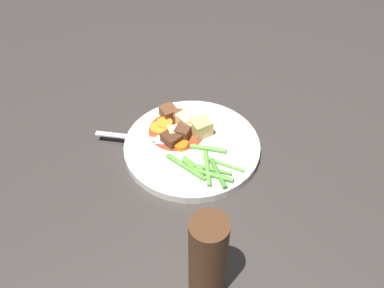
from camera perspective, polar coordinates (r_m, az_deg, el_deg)
ground_plane at (r=0.81m, az=-0.00°, el=-0.79°), size 3.00×3.00×0.00m
dinner_plate at (r=0.81m, az=-0.00°, el=-0.40°), size 0.25×0.25×0.02m
stew_sauce at (r=0.83m, az=-1.76°, el=1.89°), size 0.11×0.11×0.00m
carrot_slice_0 at (r=0.85m, az=-1.97°, el=3.83°), size 0.03×0.03×0.01m
carrot_slice_1 at (r=0.79m, az=-1.46°, el=-0.10°), size 0.03×0.03×0.01m
carrot_slice_2 at (r=0.83m, az=-4.31°, el=2.07°), size 0.05×0.05×0.01m
carrot_slice_3 at (r=0.83m, az=-3.62°, el=2.61°), size 0.04×0.04×0.01m
potato_chunk_0 at (r=0.82m, az=-0.77°, el=2.98°), size 0.03×0.03×0.03m
potato_chunk_1 at (r=0.81m, az=-2.30°, el=1.47°), size 0.03×0.03×0.02m
potato_chunk_2 at (r=0.81m, az=1.17°, el=2.19°), size 0.04×0.04×0.03m
potato_chunk_3 at (r=0.82m, az=0.16°, el=2.30°), size 0.03×0.03×0.03m
meat_chunk_0 at (r=0.84m, az=-1.65°, el=3.51°), size 0.03×0.03×0.02m
meat_chunk_1 at (r=0.81m, az=-1.08°, el=1.64°), size 0.04×0.04×0.02m
meat_chunk_2 at (r=0.85m, az=-3.06°, el=4.14°), size 0.04×0.03×0.02m
meat_chunk_3 at (r=0.80m, az=-2.59°, el=0.76°), size 0.03×0.03×0.02m
green_bean_0 at (r=0.76m, az=2.03°, el=-3.18°), size 0.07×0.05×0.01m
green_bean_1 at (r=0.76m, az=2.55°, el=-3.31°), size 0.06×0.04×0.01m
green_bean_2 at (r=0.79m, az=2.20°, el=-0.58°), size 0.06×0.05×0.01m
green_bean_3 at (r=0.74m, az=2.85°, el=-4.07°), size 0.06×0.04×0.01m
green_bean_4 at (r=0.76m, az=0.32°, el=-2.70°), size 0.05×0.01×0.01m
green_bean_5 at (r=0.76m, az=-0.92°, el=-2.94°), size 0.08×0.02×0.01m
green_bean_6 at (r=0.75m, az=3.44°, el=-3.86°), size 0.07×0.03×0.01m
green_bean_7 at (r=0.76m, az=4.13°, el=-2.62°), size 0.07×0.04×0.01m
green_bean_8 at (r=0.75m, az=0.29°, el=-3.34°), size 0.06×0.01×0.01m
fork at (r=0.81m, az=-6.24°, el=0.71°), size 0.14×0.13×0.00m
pepper_mill at (r=0.59m, az=2.07°, el=-14.68°), size 0.05×0.05×0.15m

